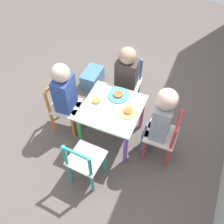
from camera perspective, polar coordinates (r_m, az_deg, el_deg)
The scene contains 13 objects.
ground_plane at distance 2.56m, azimuth 0.00°, elevation -5.24°, with size 6.00×6.00×0.00m, color #5B514C.
kids_table at distance 2.27m, azimuth 0.00°, elevation -0.18°, with size 0.49×0.49×0.43m.
chair_blue at distance 2.64m, azimuth 3.30°, elevation 6.15°, with size 0.28×0.28×0.53m.
chair_red at distance 2.28m, azimuth 11.16°, elevation -5.19°, with size 0.26×0.26×0.53m.
chair_orange at distance 2.47m, azimuth -10.54°, elevation 1.09°, with size 0.28×0.28×0.53m.
chair_teal at distance 2.12m, azimuth -5.92°, elevation -10.71°, with size 0.28×0.28×0.53m.
child_left at distance 2.48m, azimuth 3.07°, elevation 8.02°, with size 0.22×0.21×0.73m.
child_back at distance 2.11m, azimuth 10.50°, elevation -1.39°, with size 0.20×0.22×0.80m.
child_front at distance 2.31m, azimuth -9.88°, elevation 3.93°, with size 0.21×0.22×0.78m.
plate_left at distance 2.29m, azimuth 1.40°, elevation 3.74°, with size 0.19×0.19×0.03m.
plate_back at distance 2.17m, azimuth 3.50°, elevation 0.09°, with size 0.16×0.16×0.03m.
plate_front at distance 2.24m, azimuth -3.39°, elevation 2.30°, with size 0.16×0.16×0.03m.
storage_bin at distance 2.98m, azimuth -4.29°, elevation 7.54°, with size 0.28×0.18×0.17m.
Camera 1 is at (1.32, 0.56, 2.12)m, focal length 42.00 mm.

